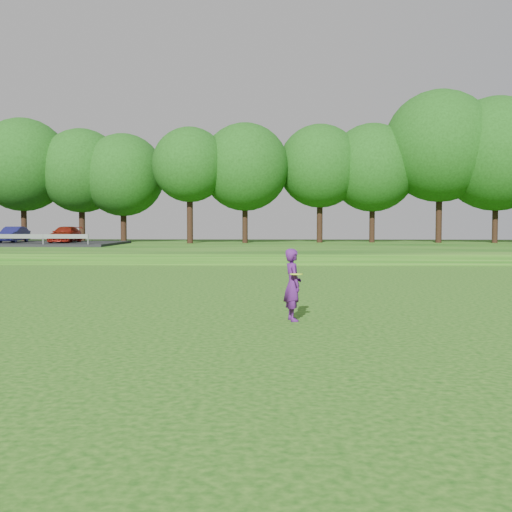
{
  "coord_description": "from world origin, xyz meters",
  "views": [
    {
      "loc": [
        0.22,
        -14.98,
        2.29
      ],
      "look_at": [
        -0.47,
        3.89,
        1.3
      ],
      "focal_mm": 45.0,
      "sensor_mm": 36.0,
      "label": 1
    }
  ],
  "objects": [
    {
      "name": "ground",
      "position": [
        0.0,
        0.0,
        0.0
      ],
      "size": [
        140.0,
        140.0,
        0.0
      ],
      "primitive_type": "plane",
      "color": "#0F420C",
      "rests_on": "ground"
    },
    {
      "name": "walking_path",
      "position": [
        0.0,
        20.0,
        0.02
      ],
      "size": [
        130.0,
        1.6,
        0.04
      ],
      "primitive_type": "cube",
      "color": "gray",
      "rests_on": "ground"
    },
    {
      "name": "berm",
      "position": [
        0.0,
        34.0,
        0.3
      ],
      "size": [
        130.0,
        30.0,
        0.6
      ],
      "primitive_type": "cube",
      "color": "#0F420C",
      "rests_on": "ground"
    },
    {
      "name": "treeline",
      "position": [
        0.0,
        38.0,
        8.1
      ],
      "size": [
        104.0,
        7.0,
        15.0
      ],
      "primitive_type": null,
      "color": "#16400E",
      "rests_on": "berm"
    },
    {
      "name": "woman",
      "position": [
        0.53,
        -0.11,
        0.84
      ],
      "size": [
        0.55,
        0.77,
        1.68
      ],
      "color": "#4F1768",
      "rests_on": "ground"
    }
  ]
}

